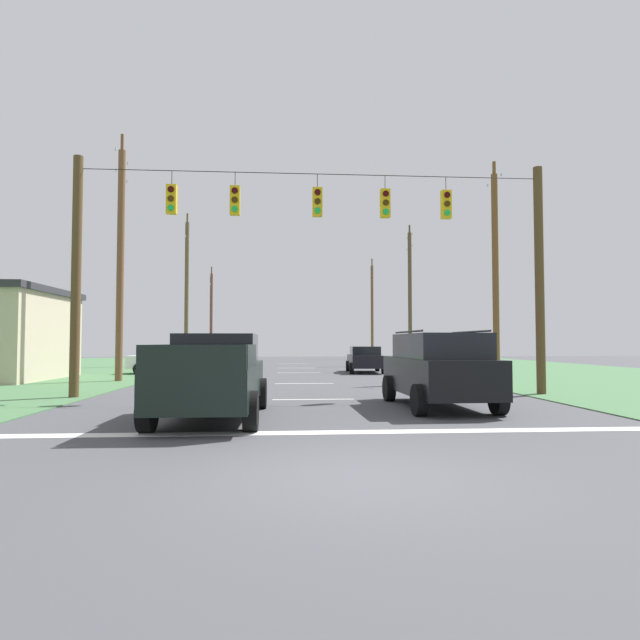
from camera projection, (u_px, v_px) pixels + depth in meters
ground_plane at (356, 478)px, 6.83m from camera, size 120.00×120.00×0.00m
stop_bar_stripe at (331, 432)px, 10.27m from camera, size 13.24×0.45×0.01m
lane_dash_0 at (313, 399)px, 16.25m from camera, size 2.50×0.15×0.01m
lane_dash_1 at (305, 383)px, 22.58m from camera, size 2.50×0.15×0.01m
lane_dash_2 at (299, 373)px, 30.65m from camera, size 2.50×0.15×0.01m
lane_dash_3 at (296, 368)px, 36.37m from camera, size 2.50×0.15×0.01m
lane_dash_4 at (294, 364)px, 43.97m from camera, size 2.50×0.15×0.01m
overhead_signal_span at (314, 261)px, 17.40m from camera, size 15.50×0.31×7.72m
pickup_truck at (214, 376)px, 12.28m from camera, size 2.35×5.43×1.95m
suv_black at (438, 368)px, 14.28m from camera, size 2.29×4.84×2.05m
distant_car_crossing_white at (169, 360)px, 29.71m from camera, size 4.44×2.31×1.52m
distant_car_oncoming at (365, 359)px, 30.99m from camera, size 2.20×4.39×1.52m
utility_pole_mid_right at (496, 273)px, 24.94m from camera, size 0.30×1.70×10.33m
utility_pole_far_right at (410, 295)px, 41.96m from camera, size 0.30×1.94×11.08m
utility_pole_near_left at (372, 309)px, 58.24m from camera, size 0.30×1.98×11.00m
utility_pole_far_left at (120, 259)px, 24.02m from camera, size 0.32×1.92×11.27m
utility_pole_distant_right at (187, 290)px, 40.01m from camera, size 0.30×1.82×11.54m
utility_pole_distant_left at (211, 314)px, 55.94m from camera, size 0.30×1.92×9.77m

